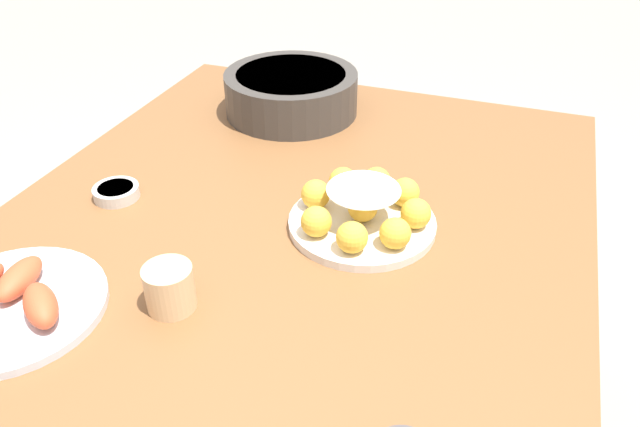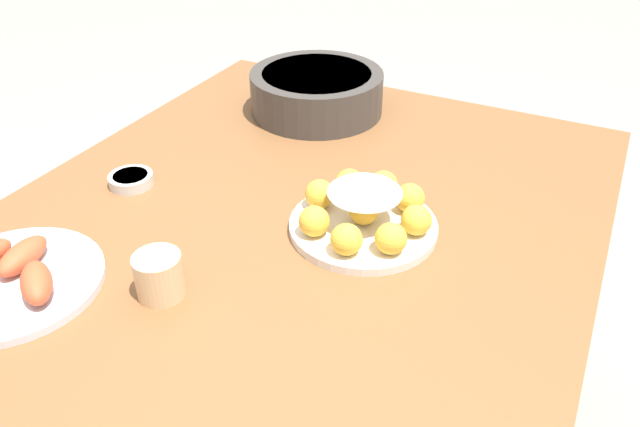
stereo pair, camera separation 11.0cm
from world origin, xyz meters
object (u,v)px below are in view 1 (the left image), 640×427
Objects in this scene: sauce_bowl at (116,192)px; cup_far at (170,288)px; dining_table at (279,273)px; seafood_platter at (4,303)px; serving_bowl at (291,92)px; cake_plate at (363,211)px.

cup_far is at bearing -131.75° from sauce_bowl.
dining_table is at bearing -20.36° from cup_far.
seafood_platter is 0.25m from cup_far.
cup_far is (-0.72, -0.09, -0.02)m from serving_bowl.
sauce_bowl reaches higher than dining_table.
serving_bowl is at bearing 7.14° from cup_far.
dining_table is at bearing -92.76° from sauce_bowl.
cup_far is at bearing -172.86° from serving_bowl.
sauce_bowl is at bearing 6.24° from seafood_platter.
seafood_platter reaches higher than sauce_bowl.
dining_table is 0.36m from sauce_bowl.
cake_plate reaches higher than dining_table.
sauce_bowl is at bearing 97.96° from cake_plate.
cake_plate is at bearing -57.97° from dining_table.
serving_bowl is at bearing 36.44° from cake_plate.
dining_table is 0.26m from cup_far.
serving_bowl reaches higher than seafood_platter.
dining_table is at bearing -160.99° from serving_bowl.
serving_bowl is 4.24× the size of cup_far.
cake_plate is at bearing -47.83° from seafood_platter.
cup_far reaches higher than seafood_platter.
cake_plate is 0.49m from sauce_bowl.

